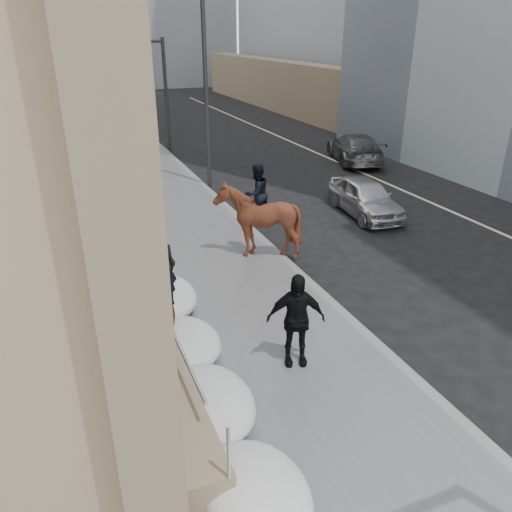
{
  "coord_description": "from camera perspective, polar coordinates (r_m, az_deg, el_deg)",
  "views": [
    {
      "loc": [
        -3.3,
        -6.63,
        6.39
      ],
      "look_at": [
        0.58,
        2.89,
        1.7
      ],
      "focal_mm": 35.0,
      "sensor_mm": 36.0,
      "label": 1
    }
  ],
  "objects": [
    {
      "name": "streetlight_mid",
      "position": [
        21.57,
        -6.23,
        19.57
      ],
      "size": [
        1.71,
        0.24,
        8.0
      ],
      "color": "#2D2D30",
      "rests_on": "ground"
    },
    {
      "name": "snow_bank",
      "position": [
        15.99,
        -13.87,
        2.05
      ],
      "size": [
        1.7,
        18.1,
        0.76
      ],
      "color": "silver",
      "rests_on": "sidewalk"
    },
    {
      "name": "traffic_signal",
      "position": [
        29.23,
        -12.24,
        19.32
      ],
      "size": [
        4.1,
        0.22,
        6.0
      ],
      "color": "#2D2D30",
      "rests_on": "ground"
    },
    {
      "name": "mounted_horse_right",
      "position": [
        14.74,
        0.18,
        4.44
      ],
      "size": [
        2.42,
        2.55,
        2.78
      ],
      "rotation": [
        0.0,
        0.0,
        3.5
      ],
      "color": "#4C2415",
      "rests_on": "sidewalk"
    },
    {
      "name": "curb",
      "position": [
        18.75,
        -2.47,
        4.77
      ],
      "size": [
        0.24,
        80.0,
        0.12
      ],
      "primitive_type": "cube",
      "color": "slate",
      "rests_on": "ground"
    },
    {
      "name": "far_podium",
      "position": [
        25.48,
        26.51,
        12.11
      ],
      "size": [
        2.0,
        80.0,
        4.0
      ],
      "primitive_type": "cube",
      "color": "#806D53",
      "rests_on": "ground"
    },
    {
      "name": "ground",
      "position": [
        9.78,
        3.36,
        -16.32
      ],
      "size": [
        140.0,
        140.0,
        0.0
      ],
      "primitive_type": "plane",
      "color": "black",
      "rests_on": "ground"
    },
    {
      "name": "pedestrian",
      "position": [
        10.02,
        4.55,
        -7.26
      ],
      "size": [
        1.27,
        0.84,
        2.01
      ],
      "primitive_type": "imported",
      "rotation": [
        0.0,
        0.0,
        -0.32
      ],
      "color": "black",
      "rests_on": "sidewalk"
    },
    {
      "name": "sidewalk",
      "position": [
        18.1,
        -10.31,
        3.64
      ],
      "size": [
        5.0,
        80.0,
        0.12
      ],
      "primitive_type": "cube",
      "color": "#545457",
      "rests_on": "ground"
    },
    {
      "name": "car_silver",
      "position": [
        19.14,
        12.36,
        6.59
      ],
      "size": [
        2.04,
        4.14,
        1.36
      ],
      "primitive_type": "imported",
      "rotation": [
        0.0,
        0.0,
        -0.11
      ],
      "color": "silver",
      "rests_on": "ground"
    },
    {
      "name": "lane_line",
      "position": [
        22.53,
        16.87,
        7.0
      ],
      "size": [
        0.15,
        70.0,
        0.01
      ],
      "primitive_type": "cube",
      "color": "#BFB78C",
      "rests_on": "ground"
    },
    {
      "name": "car_grey",
      "position": [
        27.16,
        11.21,
        12.05
      ],
      "size": [
        3.47,
        5.45,
        1.47
      ],
      "primitive_type": "imported",
      "rotation": [
        0.0,
        0.0,
        2.84
      ],
      "color": "#54575B",
      "rests_on": "ground"
    },
    {
      "name": "mounted_horse_left",
      "position": [
        10.73,
        -10.29,
        -5.18
      ],
      "size": [
        1.06,
        2.26,
        2.61
      ],
      "rotation": [
        0.0,
        0.0,
        3.16
      ],
      "color": "#472A15",
      "rests_on": "sidewalk"
    },
    {
      "name": "streetlight_far",
      "position": [
        41.12,
        -14.77,
        21.26
      ],
      "size": [
        1.71,
        0.24,
        8.0
      ],
      "color": "#2D2D30",
      "rests_on": "ground"
    }
  ]
}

